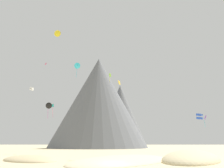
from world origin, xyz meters
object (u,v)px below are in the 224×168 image
bush_far_left (122,157)px  rock_massif (102,104)px  kite_blue_low (200,116)px  kite_yellow_high (57,33)px  kite_white_mid (32,89)px  kite_lime_high (110,76)px  kite_rainbow_high (46,64)px  kite_black_mid (49,106)px  kite_teal_low (53,108)px  bush_mid_center (170,155)px  bush_near_right (156,157)px  kite_violet_low (205,117)px  kite_cyan_high (77,66)px  kite_gold_mid (119,83)px

bush_far_left → rock_massif: rock_massif is taller
kite_blue_low → kite_yellow_high: size_ratio=0.75×
kite_white_mid → kite_lime_high: bearing=-49.5°
kite_rainbow_high → kite_black_mid: kite_rainbow_high is taller
kite_white_mid → kite_teal_low: size_ratio=0.30×
bush_mid_center → kite_white_mid: size_ratio=1.75×
bush_mid_center → kite_yellow_high: size_ratio=0.86×
bush_near_right → kite_yellow_high: size_ratio=0.42×
bush_far_left → kite_violet_low: bearing=44.2°
bush_far_left → kite_blue_low: (20.29, 12.69, 9.23)m
kite_cyan_high → kite_rainbow_high: 11.02m
rock_massif → kite_blue_low: (28.87, -67.10, -12.99)m
rock_massif → kite_white_mid: rock_massif is taller
kite_white_mid → kite_violet_low: kite_white_mid is taller
bush_mid_center → kite_cyan_high: size_ratio=0.41×
kite_blue_low → kite_yellow_high: kite_yellow_high is taller
bush_near_right → kite_cyan_high: 42.68m
kite_gold_mid → kite_white_mid: bearing=-66.7°
kite_violet_low → kite_black_mid: bearing=-93.6°
bush_near_right → kite_violet_low: bearing=50.8°
kite_blue_low → kite_teal_low: 40.83m
bush_mid_center → bush_far_left: bush_far_left is taller
bush_near_right → kite_violet_low: 32.06m
kite_teal_low → bush_far_left: bearing=-130.8°
kite_yellow_high → kite_rainbow_high: bearing=-137.2°
bush_mid_center → bush_near_right: bearing=-141.3°
kite_white_mid → kite_lime_high: 30.21m
kite_yellow_high → kite_rainbow_high: 12.59m
kite_white_mid → kite_black_mid: 14.55m
bush_near_right → kite_blue_low: size_ratio=0.55×
kite_gold_mid → bush_mid_center: bearing=174.5°
kite_gold_mid → kite_violet_low: size_ratio=0.28×
kite_rainbow_high → kite_violet_low: bearing=-112.8°
rock_massif → kite_lime_high: bearing=-82.5°
kite_black_mid → kite_blue_low: bearing=-43.8°
bush_mid_center → kite_blue_low: kite_blue_low is taller
kite_blue_low → kite_yellow_high: 55.61m
kite_black_mid → bush_far_left: bearing=-69.7°
bush_far_left → kite_rainbow_high: (-24.97, 28.07, 28.50)m
kite_yellow_high → kite_violet_low: 57.31m
bush_far_left → kite_yellow_high: 55.28m
kite_white_mid → rock_massif: bearing=-10.4°
bush_mid_center → kite_teal_low: 36.09m
kite_white_mid → bush_mid_center: bearing=-109.0°
kite_lime_high → bush_mid_center: bearing=122.8°
kite_teal_low → kite_yellow_high: (-2.39, 10.35, 27.96)m
kite_cyan_high → kite_lime_high: kite_lime_high is taller
kite_blue_low → kite_violet_low: (5.98, 12.89, 1.00)m
bush_far_left → rock_massif: size_ratio=0.03×
kite_yellow_high → kite_lime_high: 25.26m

